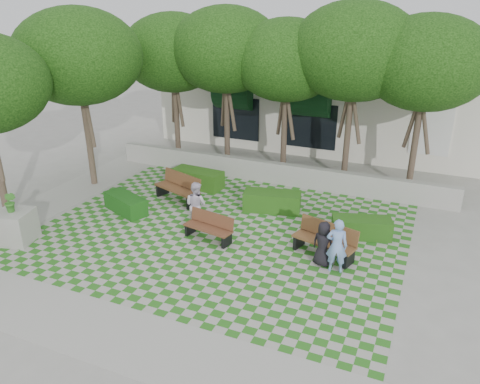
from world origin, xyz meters
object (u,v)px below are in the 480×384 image
at_px(hedge_east, 361,227).
at_px(hedge_midright, 272,201).
at_px(hedge_west, 126,204).
at_px(bench_mid, 209,227).
at_px(person_blue, 337,246).
at_px(bench_west, 179,188).
at_px(bench_east, 325,241).
at_px(hedge_midleft, 198,179).
at_px(person_white, 196,205).
at_px(person_dark, 323,244).
at_px(planter_back, 15,225).

relative_size(hedge_east, hedge_midright, 0.92).
bearing_deg(hedge_east, hedge_west, -169.98).
relative_size(bench_mid, person_blue, 1.06).
distance_m(bench_west, hedge_midright, 3.73).
bearing_deg(bench_mid, bench_east, 17.97).
xyz_separation_m(bench_mid, hedge_midright, (1.13, 2.96, -0.06)).
bearing_deg(hedge_midright, hedge_midleft, 164.95).
bearing_deg(hedge_west, hedge_midleft, 68.46).
bearing_deg(person_white, hedge_west, 10.81).
bearing_deg(hedge_east, person_blue, -97.29).
relative_size(hedge_midleft, person_blue, 1.28).
bearing_deg(person_white, person_dark, -178.29).
relative_size(hedge_midleft, planter_back, 1.22).
height_order(bench_west, hedge_west, bench_west).
bearing_deg(hedge_midleft, planter_back, -115.76).
bearing_deg(person_dark, person_blue, 170.11).
relative_size(bench_east, bench_west, 0.96).
relative_size(hedge_midleft, person_dark, 1.53).
bearing_deg(planter_back, hedge_midleft, 64.24).
height_order(hedge_west, person_white, person_white).
height_order(bench_east, bench_west, bench_west).
relative_size(bench_mid, hedge_midleft, 0.83).
xyz_separation_m(hedge_midright, hedge_midleft, (-3.67, 0.99, 0.01)).
xyz_separation_m(bench_west, hedge_west, (-1.28, -1.71, -0.19)).
xyz_separation_m(hedge_midright, planter_back, (-6.84, -5.59, 0.22)).
height_order(hedge_east, person_white, person_white).
distance_m(hedge_east, hedge_midleft, 7.33).
bearing_deg(bench_mid, hedge_east, 35.99).
relative_size(planter_back, person_blue, 1.05).
height_order(bench_east, person_dark, person_dark).
height_order(planter_back, person_dark, planter_back).
height_order(hedge_midright, person_dark, person_dark).
height_order(bench_east, planter_back, planter_back).
bearing_deg(person_blue, hedge_west, -17.49).
distance_m(planter_back, person_blue, 10.24).
xyz_separation_m(bench_mid, bench_west, (-2.55, 2.39, 0.09)).
bearing_deg(bench_east, hedge_midleft, 167.57).
bearing_deg(hedge_midleft, person_dark, -32.48).
distance_m(bench_west, hedge_midleft, 1.56).
xyz_separation_m(bench_mid, hedge_west, (-3.83, 0.68, -0.10)).
relative_size(person_dark, person_white, 0.85).
distance_m(bench_west, person_white, 2.46).
bearing_deg(hedge_west, bench_mid, -10.08).
bearing_deg(hedge_midright, hedge_west, -155.32).
bearing_deg(person_white, hedge_midleft, -51.41).
relative_size(planter_back, person_white, 1.07).
relative_size(bench_west, hedge_east, 1.12).
distance_m(bench_east, person_blue, 0.99).
xyz_separation_m(bench_mid, person_dark, (3.82, -0.10, 0.27)).
distance_m(bench_mid, person_white, 1.14).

